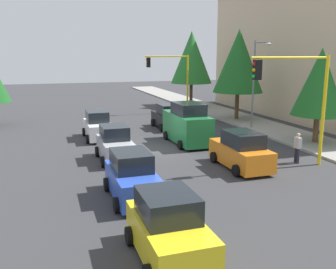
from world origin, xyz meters
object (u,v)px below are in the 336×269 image
at_px(traffic_signal_far_left, 171,72).
at_px(delivery_van_green, 187,125).
at_px(pedestrian_crossing, 297,147).
at_px(car_white, 98,126).
at_px(car_black, 168,117).
at_px(car_orange, 241,151).
at_px(car_silver, 115,145).
at_px(tree_roadside_far, 192,57).
at_px(traffic_signal_near_left, 297,89).
at_px(car_blue, 132,177).
at_px(street_lamp_curbside, 256,75).
at_px(tree_roadside_near, 320,82).
at_px(tree_roadside_mid, 239,61).
at_px(car_yellow, 169,229).

relative_size(traffic_signal_far_left, delivery_van_green, 1.22).
bearing_deg(pedestrian_crossing, car_white, -135.19).
bearing_deg(car_black, car_orange, 1.03).
bearing_deg(car_silver, car_black, 144.02).
xyz_separation_m(tree_roadside_far, delivery_van_green, (17.08, -7.07, -4.30)).
xyz_separation_m(tree_roadside_far, car_orange, (23.18, -6.38, -4.69)).
bearing_deg(car_black, traffic_signal_far_left, 159.64).
relative_size(car_white, car_silver, 1.09).
bearing_deg(car_white, pedestrian_crossing, 44.81).
bearing_deg(car_orange, traffic_signal_near_left, 72.61).
xyz_separation_m(traffic_signal_near_left, car_blue, (1.58, -9.02, -3.26)).
distance_m(car_white, car_silver, 5.94).
bearing_deg(tree_roadside_far, street_lamp_curbside, -1.19).
bearing_deg(street_lamp_curbside, tree_roadside_far, 178.81).
height_order(traffic_signal_far_left, delivery_van_green, traffic_signal_far_left).
distance_m(street_lamp_curbside, car_white, 12.78).
bearing_deg(car_orange, pedestrian_crossing, 86.89).
bearing_deg(car_silver, tree_roadside_far, 147.68).
xyz_separation_m(traffic_signal_near_left, tree_roadside_near, (-4.00, 4.77, -0.02)).
bearing_deg(car_orange, car_silver, -120.42).
bearing_deg(car_orange, tree_roadside_far, 164.60).
distance_m(street_lamp_curbside, car_black, 7.70).
bearing_deg(car_orange, street_lamp_curbside, 145.31).
bearing_deg(car_blue, pedestrian_crossing, 102.70).
bearing_deg(traffic_signal_far_left, car_blue, -22.68).
relative_size(tree_roadside_mid, car_yellow, 2.21).
relative_size(tree_roadside_mid, car_blue, 2.09).
xyz_separation_m(traffic_signal_near_left, pedestrian_crossing, (-0.63, 0.79, -3.25)).
distance_m(street_lamp_curbside, tree_roadside_mid, 4.57).
xyz_separation_m(delivery_van_green, car_silver, (2.56, -5.35, -0.39)).
relative_size(car_black, pedestrian_crossing, 2.34).
distance_m(car_black, pedestrian_crossing, 12.30).
bearing_deg(tree_roadside_near, car_blue, -67.98).
height_order(tree_roadside_near, car_yellow, tree_roadside_near).
bearing_deg(street_lamp_curbside, car_yellow, -37.85).
distance_m(tree_roadside_mid, car_silver, 16.72).
bearing_deg(delivery_van_green, tree_roadside_far, 157.50).
bearing_deg(tree_roadside_near, car_yellow, -52.77).
relative_size(delivery_van_green, pedestrian_crossing, 2.82).
bearing_deg(traffic_signal_near_left, tree_roadside_far, 171.07).
bearing_deg(car_yellow, tree_roadside_near, 127.23).
height_order(car_white, car_black, same).
bearing_deg(delivery_van_green, car_orange, 6.45).
bearing_deg(car_orange, car_blue, -69.50).
bearing_deg(traffic_signal_near_left, car_orange, -107.39).
relative_size(car_blue, pedestrian_crossing, 2.29).
relative_size(traffic_signal_near_left, car_orange, 1.41).
bearing_deg(traffic_signal_near_left, traffic_signal_far_left, -179.99).
height_order(traffic_signal_near_left, car_silver, traffic_signal_near_left).
distance_m(tree_roadside_far, car_blue, 28.98).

